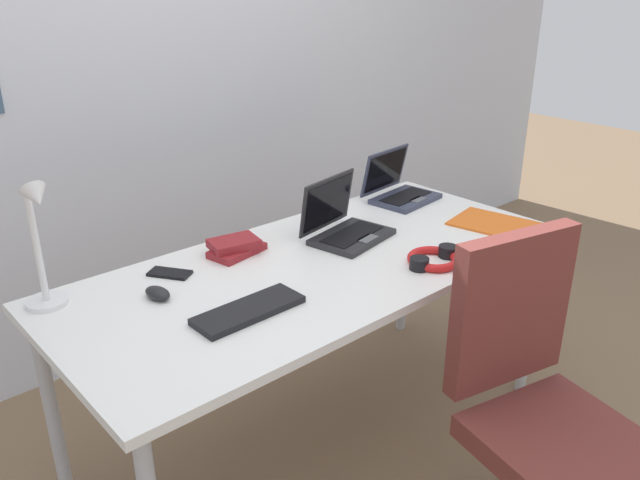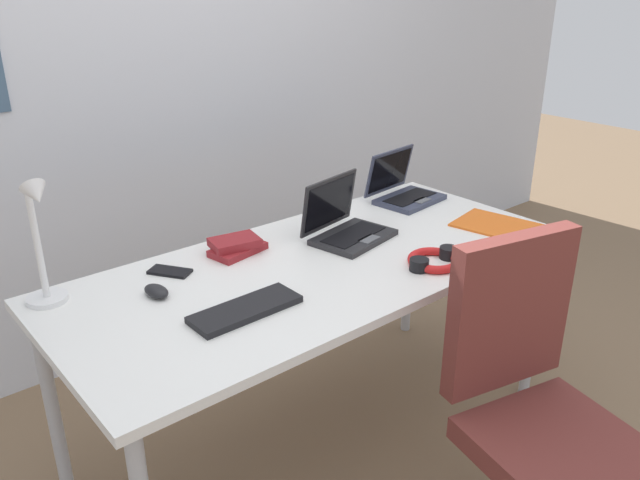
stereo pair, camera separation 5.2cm
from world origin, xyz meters
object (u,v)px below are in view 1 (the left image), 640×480
laptop_far_corner (344,226)px  external_keyboard (249,310)px  headphones (434,259)px  paper_folder_near_lamp (495,224)px  laptop_by_keyboard (399,190)px  computer_mouse (158,293)px  cell_phone (170,273)px  desk_lamp (40,246)px  office_chair (540,433)px  book_stack (235,247)px

laptop_far_corner → external_keyboard: (-0.60, -0.23, -0.03)m
headphones → paper_folder_near_lamp: bearing=8.3°
laptop_by_keyboard → computer_mouse: size_ratio=3.19×
laptop_by_keyboard → cell_phone: (-1.11, -0.01, -0.04)m
laptop_by_keyboard → computer_mouse: (-1.22, -0.13, -0.03)m
desk_lamp → computer_mouse: (0.26, -0.15, -0.18)m
computer_mouse → desk_lamp: bearing=142.8°
desk_lamp → paper_folder_near_lamp: (1.53, -0.47, -0.19)m
paper_folder_near_lamp → office_chair: (-0.55, -0.57, -0.35)m
headphones → book_stack: (-0.46, 0.50, 0.01)m
laptop_by_keyboard → paper_folder_near_lamp: (0.05, -0.45, -0.04)m
external_keyboard → cell_phone: bearing=95.9°
computer_mouse → paper_folder_near_lamp: size_ratio=0.31×
laptop_by_keyboard → cell_phone: size_ratio=2.25×
book_stack → laptop_by_keyboard: bearing=0.7°
laptop_far_corner → book_stack: size_ratio=1.59×
laptop_far_corner → headphones: laptop_far_corner is taller
external_keyboard → paper_folder_near_lamp: bearing=-4.2°
computer_mouse → office_chair: bearing=-59.2°
desk_lamp → laptop_far_corner: (1.01, -0.17, -0.15)m
cell_phone → laptop_far_corner: bearing=-46.3°
laptop_far_corner → headphones: (0.07, -0.36, -0.03)m
cell_phone → paper_folder_near_lamp: cell_phone is taller
external_keyboard → paper_folder_near_lamp: size_ratio=1.06×
laptop_far_corner → paper_folder_near_lamp: size_ratio=1.07×
laptop_by_keyboard → office_chair: (-0.50, -1.02, -0.39)m
external_keyboard → office_chair: (0.57, -0.64, -0.35)m
laptop_far_corner → headphones: size_ratio=1.55×
laptop_by_keyboard → book_stack: bearing=-179.3°
desk_lamp → computer_mouse: bearing=-29.3°
laptop_by_keyboard → book_stack: laptop_by_keyboard is taller
desk_lamp → external_keyboard: 0.61m
laptop_far_corner → computer_mouse: (-0.75, 0.03, -0.03)m
book_stack → paper_folder_near_lamp: (0.91, -0.44, -0.02)m
headphones → computer_mouse: bearing=154.6°
cell_phone → desk_lamp: bearing=142.3°
office_chair → desk_lamp: bearing=133.2°
desk_lamp → headphones: bearing=-26.4°
laptop_far_corner → office_chair: size_ratio=0.34×
office_chair → cell_phone: bearing=121.0°
office_chair → paper_folder_near_lamp: bearing=46.1°
desk_lamp → paper_folder_near_lamp: 1.61m
external_keyboard → headphones: bearing=-12.0°
paper_folder_near_lamp → external_keyboard: bearing=176.6°
desk_lamp → book_stack: bearing=-2.8°
cell_phone → book_stack: bearing=-34.2°
laptop_by_keyboard → computer_mouse: 1.22m
paper_folder_near_lamp → laptop_far_corner: bearing=150.5°
laptop_far_corner → headphones: 0.37m
computer_mouse → office_chair: office_chair is taller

